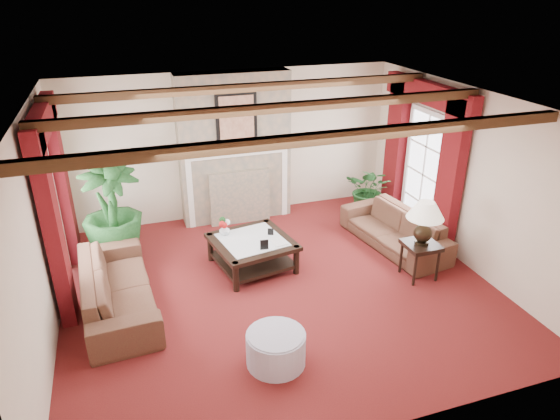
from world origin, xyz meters
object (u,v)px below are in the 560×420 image
object	(u,v)px
coffee_table	(252,253)
ottoman	(276,349)
side_table	(419,260)
sofa_right	(395,224)
potted_palm	(114,229)
sofa_left	(116,280)

from	to	relation	value
coffee_table	ottoman	distance (m)	2.21
coffee_table	side_table	size ratio (longest dim) A/B	2.02
coffee_table	side_table	world-z (taller)	side_table
side_table	ottoman	distance (m)	2.85
sofa_right	potted_palm	distance (m)	4.58
sofa_right	coffee_table	distance (m)	2.45
side_table	potted_palm	bearing A→B (deg)	153.85
potted_palm	ottoman	bearing A→B (deg)	-62.59
sofa_right	potted_palm	bearing A→B (deg)	-112.97
coffee_table	ottoman	world-z (taller)	coffee_table
potted_palm	ottoman	xyz separation A→B (m)	(1.67, -3.23, -0.26)
sofa_right	potted_palm	size ratio (longest dim) A/B	1.14
sofa_right	side_table	size ratio (longest dim) A/B	3.75
coffee_table	sofa_left	bearing A→B (deg)	-176.96
sofa_left	potted_palm	world-z (taller)	potted_palm
sofa_left	coffee_table	size ratio (longest dim) A/B	2.00
ottoman	side_table	bearing A→B (deg)	23.24
sofa_left	ottoman	bearing A→B (deg)	-138.61
sofa_left	potted_palm	xyz separation A→B (m)	(0.02, 1.52, 0.03)
sofa_left	potted_palm	size ratio (longest dim) A/B	1.22
side_table	coffee_table	bearing A→B (deg)	155.19
sofa_left	ottoman	distance (m)	2.42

